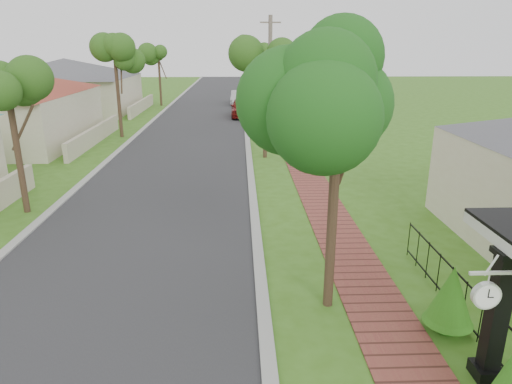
# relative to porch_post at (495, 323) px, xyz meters

# --- Properties ---
(ground) EXTENTS (160.00, 160.00, 0.00)m
(ground) POSITION_rel_porch_post_xyz_m (-4.55, 1.00, -1.12)
(ground) COLOR #3A6718
(ground) RESTS_ON ground
(road) EXTENTS (7.00, 120.00, 0.02)m
(road) POSITION_rel_porch_post_xyz_m (-7.55, 21.00, -1.12)
(road) COLOR #28282B
(road) RESTS_ON ground
(kerb_right) EXTENTS (0.30, 120.00, 0.10)m
(kerb_right) POSITION_rel_porch_post_xyz_m (-3.90, 21.00, -1.12)
(kerb_right) COLOR #9E9E99
(kerb_right) RESTS_ON ground
(kerb_left) EXTENTS (0.30, 120.00, 0.10)m
(kerb_left) POSITION_rel_porch_post_xyz_m (-11.20, 21.00, -1.12)
(kerb_left) COLOR #9E9E99
(kerb_left) RESTS_ON ground
(sidewalk) EXTENTS (1.50, 120.00, 0.03)m
(sidewalk) POSITION_rel_porch_post_xyz_m (-1.30, 21.00, -1.12)
(sidewalk) COLOR brown
(sidewalk) RESTS_ON ground
(porch_post) EXTENTS (0.48, 0.48, 2.52)m
(porch_post) POSITION_rel_porch_post_xyz_m (0.00, 0.00, 0.00)
(porch_post) COLOR black
(porch_post) RESTS_ON ground
(picket_fence) EXTENTS (0.03, 8.02, 1.00)m
(picket_fence) POSITION_rel_porch_post_xyz_m (0.35, 1.00, -0.59)
(picket_fence) COLOR black
(picket_fence) RESTS_ON ground
(street_trees) EXTENTS (10.70, 37.65, 5.89)m
(street_trees) POSITION_rel_porch_post_xyz_m (-7.42, 27.84, 3.42)
(street_trees) COLOR #382619
(street_trees) RESTS_ON ground
(hedge_row) EXTENTS (0.93, 4.71, 2.04)m
(hedge_row) POSITION_rel_porch_post_xyz_m (-0.10, -0.72, -0.23)
(hedge_row) COLOR #2B6714
(hedge_row) RESTS_ON ground
(far_house_grey) EXTENTS (15.56, 15.56, 4.60)m
(far_house_grey) POSITION_rel_porch_post_xyz_m (-19.52, 35.00, 1.22)
(far_house_grey) COLOR beige
(far_house_grey) RESTS_ON ground
(parked_car_red) EXTENTS (1.85, 4.52, 1.53)m
(parked_car_red) POSITION_rel_porch_post_xyz_m (-4.15, 31.28, -0.35)
(parked_car_red) COLOR maroon
(parked_car_red) RESTS_ON ground
(parked_car_white) EXTENTS (1.59, 4.10, 1.33)m
(parked_car_white) POSITION_rel_porch_post_xyz_m (-4.45, 39.51, -0.45)
(parked_car_white) COLOR silver
(parked_car_white) RESTS_ON ground
(near_tree) EXTENTS (2.32, 2.32, 5.96)m
(near_tree) POSITION_rel_porch_post_xyz_m (-2.41, 2.50, 3.64)
(near_tree) COLOR #382619
(near_tree) RESTS_ON ground
(utility_pole) EXTENTS (1.20, 0.24, 7.32)m
(utility_pole) POSITION_rel_porch_post_xyz_m (-2.57, 20.76, 2.60)
(utility_pole) COLOR #74635A
(utility_pole) RESTS_ON ground
(station_clock) EXTENTS (0.77, 0.13, 0.65)m
(station_clock) POSITION_rel_porch_post_xyz_m (-0.50, -0.40, 0.83)
(station_clock) COLOR silver
(station_clock) RESTS_ON ground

